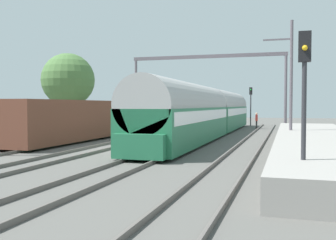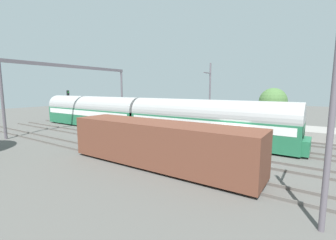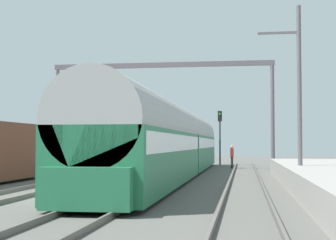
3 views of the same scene
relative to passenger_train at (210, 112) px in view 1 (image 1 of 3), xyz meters
name	(u,v)px [view 1 (image 1 of 3)]	position (x,y,z in m)	size (l,w,h in m)	color
ground	(138,149)	(-2.02, -11.34, -1.97)	(120.00, 120.00, 0.00)	#565450
track_far_west	(47,145)	(-8.06, -11.34, -1.89)	(1.52, 60.00, 0.16)	#5C5651
track_west	(106,147)	(-4.03, -11.34, -1.89)	(1.51, 60.00, 0.16)	#5C5651
track_east	(171,149)	(0.00, -11.34, -1.89)	(1.51, 60.00, 0.16)	#5C5651
track_far_east	(244,151)	(4.03, -11.34, -1.89)	(1.52, 60.00, 0.16)	#5C5651
platform	(318,143)	(7.85, -9.34, -1.52)	(4.40, 28.00, 0.90)	gray
passenger_train	(210,112)	(0.00, 0.00, 0.00)	(2.93, 32.85, 3.82)	#236B47
freight_car	(70,121)	(-8.06, -8.59, -0.50)	(2.80, 13.00, 2.70)	brown
person_crossing	(257,119)	(3.09, 10.18, -0.94)	(0.28, 0.42, 1.73)	black
railway_signal_near	(304,88)	(6.68, -20.09, 1.05)	(0.36, 0.30, 4.70)	#2D2D33
railway_signal_far	(251,101)	(1.92, 16.51, 1.07)	(0.36, 0.30, 4.71)	#2D2D33
catenary_gantry	(207,73)	(-2.02, 8.78, 3.93)	(16.49, 0.28, 7.86)	#615962
catenary_pole_east_mid	(290,80)	(6.38, -5.68, 2.18)	(1.90, 0.20, 8.00)	#615962
tree_west_background	(68,80)	(-16.52, 5.20, 3.29)	(5.71, 5.71, 8.12)	#4C3826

